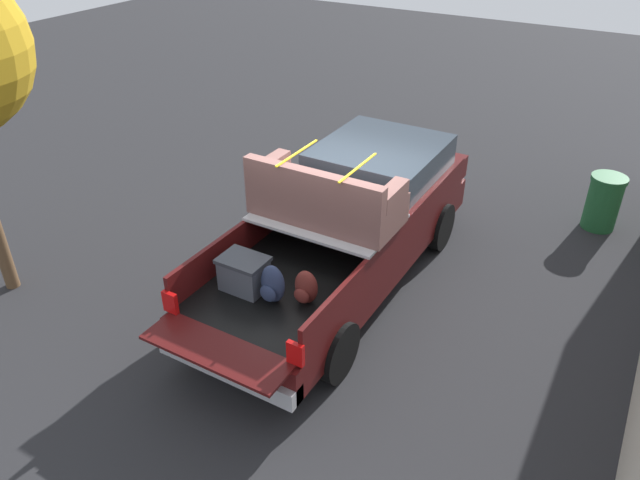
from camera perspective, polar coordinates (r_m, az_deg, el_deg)
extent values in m
plane|color=#262628|center=(9.27, 1.88, -4.11)|extent=(40.00, 40.00, 0.00)
cube|color=#470F0F|center=(8.93, 1.94, -0.91)|extent=(5.50, 1.92, 0.47)
cube|color=black|center=(7.93, -2.19, -3.38)|extent=(2.80, 1.80, 0.04)
cube|color=#470F0F|center=(8.26, -7.69, -0.18)|extent=(2.80, 0.06, 0.50)
cube|color=#470F0F|center=(7.42, 3.87, -4.00)|extent=(2.80, 0.06, 0.50)
cube|color=#470F0F|center=(8.81, 2.53, 2.27)|extent=(0.06, 1.80, 0.50)
cube|color=#470F0F|center=(6.88, -9.76, -10.26)|extent=(0.55, 1.80, 0.04)
cube|color=#B2B2B7|center=(8.22, 0.62, 2.16)|extent=(1.25, 1.92, 0.04)
cube|color=#470F0F|center=(9.75, 5.82, 5.20)|extent=(2.30, 1.92, 0.50)
cube|color=#2D3842|center=(9.46, 5.72, 7.63)|extent=(1.94, 1.76, 0.48)
cube|color=#470F0F|center=(10.91, 8.86, 7.60)|extent=(0.40, 1.82, 0.38)
cube|color=#B2B2B7|center=(7.22, -8.71, -11.78)|extent=(0.24, 1.92, 0.24)
cube|color=red|center=(7.41, -13.96, -5.74)|extent=(0.06, 0.20, 0.28)
cube|color=red|center=(6.52, -2.33, -10.67)|extent=(0.06, 0.20, 0.28)
cylinder|color=black|center=(10.73, 2.28, 3.73)|extent=(0.79, 0.30, 0.79)
cylinder|color=black|center=(10.14, 11.07, 1.32)|extent=(0.79, 0.30, 0.79)
cylinder|color=black|center=(8.29, -9.36, -6.14)|extent=(0.79, 0.30, 0.79)
cylinder|color=black|center=(7.50, 1.39, -10.39)|extent=(0.79, 0.30, 0.79)
cube|color=#474C56|center=(7.60, -7.17, -3.31)|extent=(0.40, 0.55, 0.40)
cube|color=#31353C|center=(7.48, -7.29, -1.89)|extent=(0.44, 0.59, 0.05)
ellipsoid|color=#283351|center=(7.32, -4.48, -4.15)|extent=(0.20, 0.32, 0.52)
ellipsoid|color=#283351|center=(7.29, -4.94, -5.07)|extent=(0.09, 0.23, 0.23)
ellipsoid|color=maroon|center=(7.30, -1.31, -4.44)|extent=(0.20, 0.30, 0.45)
ellipsoid|color=maroon|center=(7.27, -1.75, -5.31)|extent=(0.09, 0.21, 0.20)
cube|color=brown|center=(8.11, 0.63, 3.57)|extent=(0.91, 2.01, 0.42)
cube|color=brown|center=(7.63, -0.76, 5.14)|extent=(0.16, 2.01, 0.40)
cube|color=brown|center=(8.44, -4.57, 7.08)|extent=(0.67, 0.20, 0.22)
cube|color=brown|center=(7.65, 6.74, 4.20)|extent=(0.67, 0.20, 0.22)
cube|color=yellow|center=(8.05, -2.17, 8.23)|extent=(1.01, 0.03, 0.02)
cube|color=yellow|center=(7.64, 3.62, 6.86)|extent=(1.01, 0.03, 0.02)
cylinder|color=#1E592D|center=(11.59, 25.14, 3.07)|extent=(0.56, 0.56, 0.90)
cylinder|color=#1E592D|center=(11.39, 25.69, 5.23)|extent=(0.60, 0.60, 0.08)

